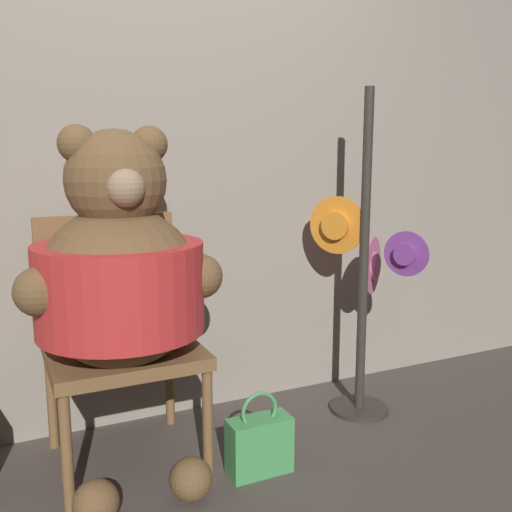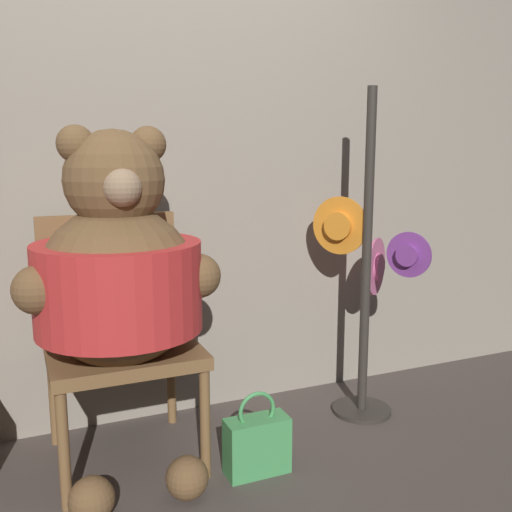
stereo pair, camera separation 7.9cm
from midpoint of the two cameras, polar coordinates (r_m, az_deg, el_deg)
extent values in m
plane|color=#4C423D|center=(2.33, -6.61, -21.58)|extent=(14.00, 14.00, 0.00)
cube|color=gray|center=(2.62, -11.37, 11.65)|extent=(8.00, 0.10, 2.60)
cylinder|color=brown|center=(2.17, -17.63, -18.07)|extent=(0.04, 0.04, 0.44)
cylinder|color=brown|center=(2.26, -4.09, -16.37)|extent=(0.04, 0.04, 0.44)
cylinder|color=brown|center=(2.61, -18.76, -13.07)|extent=(0.04, 0.04, 0.44)
cylinder|color=brown|center=(2.69, -7.64, -11.92)|extent=(0.04, 0.04, 0.44)
cube|color=brown|center=(2.32, -12.25, -9.26)|extent=(0.57, 0.56, 0.05)
cube|color=brown|center=(2.50, -13.63, -1.51)|extent=(0.57, 0.04, 0.49)
sphere|color=brown|center=(2.17, -12.54, -2.97)|extent=(0.60, 0.60, 0.60)
cylinder|color=red|center=(2.17, -12.54, -2.97)|extent=(0.61, 0.61, 0.33)
sphere|color=brown|center=(2.11, -12.95, 7.42)|extent=(0.36, 0.36, 0.36)
sphere|color=brown|center=(2.09, -16.56, 10.70)|extent=(0.13, 0.13, 0.13)
sphere|color=brown|center=(2.14, -9.69, 10.95)|extent=(0.13, 0.13, 0.13)
sphere|color=#997A5B|center=(1.96, -12.11, 6.73)|extent=(0.13, 0.13, 0.13)
sphere|color=brown|center=(2.05, -20.04, -3.20)|extent=(0.17, 0.17, 0.17)
sphere|color=brown|center=(2.16, -4.71, -1.99)|extent=(0.17, 0.17, 0.17)
sphere|color=brown|center=(2.15, -15.03, -22.47)|extent=(0.16, 0.16, 0.16)
sphere|color=brown|center=(2.21, -5.88, -21.21)|extent=(0.16, 0.16, 0.16)
cylinder|color=#332D28|center=(2.90, 11.28, -14.83)|extent=(0.28, 0.28, 0.02)
cylinder|color=#332D28|center=(2.67, 11.84, -0.10)|extent=(0.04, 0.04, 1.52)
cylinder|color=#D16693|center=(2.84, 12.70, -1.03)|extent=(0.23, 0.19, 0.28)
cylinder|color=#D16693|center=(2.84, 12.70, -1.03)|extent=(0.14, 0.13, 0.13)
cylinder|color=orange|center=(2.70, 9.21, 3.03)|extent=(0.17, 0.23, 0.27)
cylinder|color=orange|center=(2.70, 9.21, 3.03)|extent=(0.14, 0.15, 0.13)
cylinder|color=#7A388E|center=(2.60, 15.87, 0.12)|extent=(0.12, 0.18, 0.20)
cylinder|color=#7A388E|center=(2.60, 15.87, 0.12)|extent=(0.11, 0.12, 0.10)
cube|color=#479E56|center=(2.33, 1.12, -18.45)|extent=(0.25, 0.11, 0.22)
torus|color=#479E56|center=(2.26, 1.14, -15.20)|extent=(0.15, 0.02, 0.15)
camera|label=1|loc=(0.04, -89.04, 0.17)|focal=40.00mm
camera|label=2|loc=(0.04, 90.96, -0.17)|focal=40.00mm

